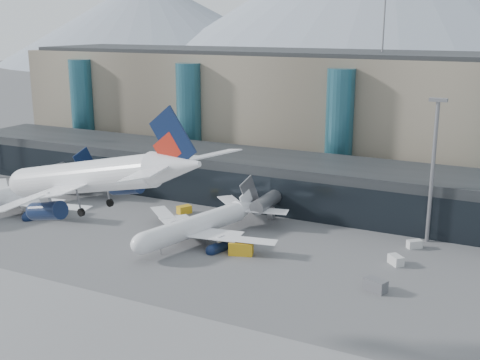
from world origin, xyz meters
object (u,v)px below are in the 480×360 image
at_px(veh_g, 396,260).
at_px(veh_d, 414,244).
at_px(veh_a, 29,206).
at_px(veh_h, 241,248).
at_px(veh_b, 184,210).
at_px(veh_c, 375,285).
at_px(jet_parked_mid, 208,216).
at_px(hero_jet, 102,169).
at_px(jet_parked_left, 34,186).
at_px(veh_f, 29,193).
at_px(lightmast_mid, 433,163).

bearing_deg(veh_g, veh_d, 126.43).
bearing_deg(veh_g, veh_a, -131.71).
bearing_deg(veh_h, veh_b, 126.10).
xyz_separation_m(veh_c, veh_d, (1.75, 20.07, -0.21)).
height_order(jet_parked_mid, veh_c, jet_parked_mid).
relative_size(veh_b, veh_h, 0.69).
distance_m(veh_a, veh_c, 74.81).
xyz_separation_m(jet_parked_mid, veh_b, (-11.28, 10.17, -3.20)).
xyz_separation_m(hero_jet, veh_b, (-20.68, 49.73, -21.66)).
relative_size(jet_parked_left, veh_a, 11.40).
bearing_deg(veh_d, veh_g, -138.75).
xyz_separation_m(hero_jet, veh_d, (25.36, 50.82, -21.75)).
relative_size(veh_a, veh_f, 1.10).
relative_size(hero_jet, jet_parked_left, 0.83).
relative_size(jet_parked_left, veh_f, 12.52).
height_order(lightmast_mid, veh_f, lightmast_mid).
relative_size(veh_d, veh_f, 0.83).
xyz_separation_m(lightmast_mid, jet_parked_mid, (-36.10, -15.71, -10.41)).
relative_size(hero_jet, jet_parked_mid, 0.95).
height_order(veh_d, veh_f, veh_f).
bearing_deg(veh_h, veh_g, -1.05).
xyz_separation_m(jet_parked_left, veh_g, (75.62, 2.25, -3.82)).
bearing_deg(veh_g, veh_f, -137.15).
height_order(veh_b, veh_c, veh_c).
bearing_deg(lightmast_mid, veh_b, -173.32).
distance_m(jet_parked_left, veh_g, 75.75).
height_order(hero_jet, veh_d, hero_jet).
bearing_deg(veh_c, veh_d, 105.82).
height_order(hero_jet, veh_c, hero_jet).
bearing_deg(veh_b, veh_f, 125.83).
relative_size(veh_d, veh_h, 0.62).
relative_size(lightmast_mid, veh_h, 6.37).
bearing_deg(veh_d, veh_f, 143.72).
bearing_deg(veh_f, veh_d, -125.04).
bearing_deg(hero_jet, veh_g, 67.86).
xyz_separation_m(lightmast_mid, jet_parked_left, (-78.24, -15.51, -9.82)).
height_order(jet_parked_mid, veh_d, jet_parked_mid).
distance_m(lightmast_mid, veh_h, 36.39).
bearing_deg(veh_c, veh_b, 177.61).
xyz_separation_m(veh_b, veh_g, (44.77, -7.72, -0.03)).
bearing_deg(veh_f, veh_h, -138.93).
height_order(veh_d, veh_h, veh_h).
distance_m(veh_c, veh_f, 83.02).
distance_m(jet_parked_mid, veh_h, 10.74).
bearing_deg(veh_h, jet_parked_mid, 134.61).
xyz_separation_m(veh_a, veh_d, (76.28, 13.56, -0.22)).
bearing_deg(jet_parked_mid, veh_d, -56.55).
distance_m(lightmast_mid, veh_c, 28.17).
xyz_separation_m(veh_a, veh_c, (74.53, -6.51, -0.01)).
bearing_deg(veh_c, jet_parked_mid, -174.14).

